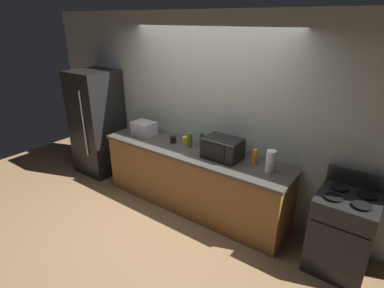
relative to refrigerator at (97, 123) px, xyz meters
name	(u,v)px	position (x,y,z in m)	size (l,w,h in m)	color
ground_plane	(175,219)	(2.05, -0.40, -0.90)	(8.00, 8.00, 0.00)	#93704C
back_wall	(209,112)	(2.05, 0.41, 0.45)	(6.40, 0.10, 2.70)	#9EA399
counter_run	(192,179)	(2.05, 0.00, -0.45)	(2.84, 0.64, 0.90)	brown
refrigerator	(97,123)	(0.00, 0.00, 0.00)	(0.72, 0.73, 1.80)	black
stove_range	(342,232)	(4.05, 0.00, -0.44)	(0.60, 0.61, 1.08)	black
microwave	(222,148)	(2.50, 0.05, 0.13)	(0.48, 0.35, 0.27)	black
toaster_oven	(144,128)	(1.08, 0.06, 0.10)	(0.34, 0.26, 0.21)	#B7BABF
paper_towel_roll	(271,161)	(3.16, 0.05, 0.13)	(0.12, 0.12, 0.27)	white
bottle_olive_oil	(190,140)	(1.95, 0.08, 0.11)	(0.07, 0.07, 0.22)	#4C6B19
bottle_wine	(202,140)	(2.07, 0.22, 0.09)	(0.08, 0.08, 0.19)	#1E3F19
bottle_dish_soap	(255,157)	(2.92, 0.13, 0.10)	(0.06, 0.06, 0.20)	orange
mug_black	(173,140)	(1.65, 0.08, 0.05)	(0.09, 0.09, 0.09)	black
mug_yellow	(185,140)	(1.80, 0.17, 0.05)	(0.10, 0.10, 0.09)	yellow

